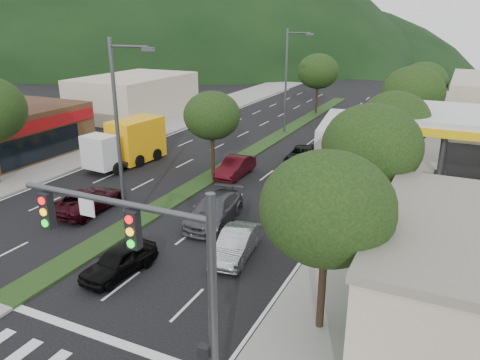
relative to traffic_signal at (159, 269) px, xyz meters
The scene contains 25 objects.
sidewalk_right 27.15m from the traffic_signal, 82.55° to the left, with size 5.00×90.00×0.15m, color gray.
sidewalk_left 34.79m from the traffic_signal, 129.70° to the left, with size 6.00×90.00×0.15m, color gray.
median 31.23m from the traffic_signal, 107.00° to the left, with size 1.60×56.00×0.12m, color #1B3212.
traffic_signal is the anchor object (origin of this frame).
bldg_left_far 45.32m from the traffic_signal, 128.26° to the left, with size 9.00×14.00×4.60m, color beige.
hill_far 142.79m from the traffic_signal, 128.60° to the left, with size 176.00×132.00×82.00m, color black.
tree_r_a 6.29m from the traffic_signal, 61.80° to the left, with size 4.60×4.60×6.63m.
tree_r_b 13.87m from the traffic_signal, 77.63° to the left, with size 4.80×4.80×6.94m.
tree_r_c 21.74m from the traffic_signal, 82.15° to the left, with size 4.40×4.40×6.48m.
tree_r_d 31.68m from the traffic_signal, 84.62° to the left, with size 5.00×5.00×7.17m.
tree_r_e 41.65m from the traffic_signal, 85.91° to the left, with size 4.60×4.60×6.71m.
tree_med_near 21.53m from the traffic_signal, 114.80° to the left, with size 4.00×4.00×6.02m.
tree_med_far 46.43m from the traffic_signal, 101.22° to the left, with size 4.80×4.80×6.94m.
streetlight_near 13.03m from the traffic_signal, 132.77° to the left, with size 2.60×0.25×10.00m.
streetlight_mid 35.66m from the traffic_signal, 104.33° to the left, with size 2.60×0.25×10.00m.
sedan_silver 10.29m from the traffic_signal, 103.46° to the left, with size 1.43×4.10×1.35m, color #A2A4A9.
suv_maroon 16.91m from the traffic_signal, 139.96° to the left, with size 2.26×4.91×1.36m, color black.
car_queue_a 9.23m from the traffic_signal, 138.19° to the left, with size 1.54×3.84×1.31m, color black.
car_queue_b 13.87m from the traffic_signal, 112.25° to the left, with size 2.10×5.16×1.50m, color #48484D.
car_queue_c 21.87m from the traffic_signal, 110.49° to the left, with size 1.50×4.30×1.42m, color #430B12.
car_queue_d 25.78m from the traffic_signal, 99.16° to the left, with size 2.22×4.81×1.34m, color black.
car_queue_e 31.30m from the traffic_signal, 97.33° to the left, with size 1.45×3.60×1.23m, color #4E4E53.
car_queue_f 44.89m from the traffic_signal, 93.13° to the left, with size 1.95×4.79×1.39m, color black.
box_truck 25.62m from the traffic_signal, 130.09° to the left, with size 3.17×7.08×3.40m.
motorhome 27.02m from the traffic_signal, 93.70° to the left, with size 3.89×9.26×3.45m.
Camera 1 is at (15.54, -10.36, 10.83)m, focal length 35.00 mm.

